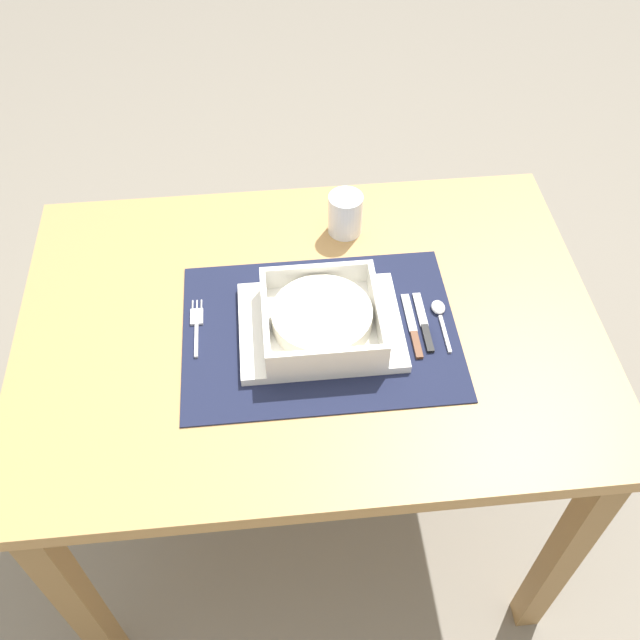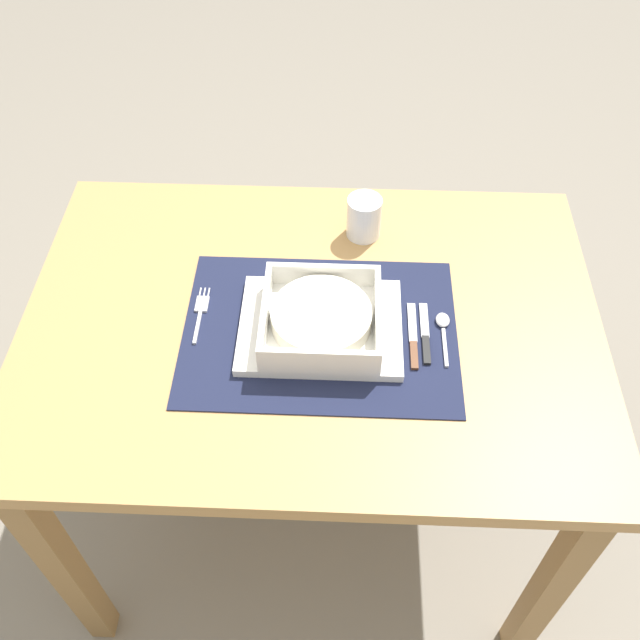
{
  "view_description": "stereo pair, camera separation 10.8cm",
  "coord_description": "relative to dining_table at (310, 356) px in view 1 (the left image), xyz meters",
  "views": [
    {
      "loc": [
        -0.06,
        -0.8,
        1.67
      ],
      "look_at": [
        0.02,
        -0.03,
        0.75
      ],
      "focal_mm": 40.03,
      "sensor_mm": 36.0,
      "label": 1
    },
    {
      "loc": [
        0.05,
        -0.8,
        1.67
      ],
      "look_at": [
        0.02,
        -0.03,
        0.75
      ],
      "focal_mm": 40.03,
      "sensor_mm": 36.0,
      "label": 2
    }
  ],
  "objects": [
    {
      "name": "ground_plane",
      "position": [
        0.0,
        0.0,
        -0.62
      ],
      "size": [
        6.0,
        6.0,
        0.0
      ],
      "primitive_type": "plane",
      "color": "gray"
    },
    {
      "name": "dining_table",
      "position": [
        0.0,
        0.0,
        0.0
      ],
      "size": [
        1.01,
        0.72,
        0.72
      ],
      "color": "#B2844C",
      "rests_on": "ground"
    },
    {
      "name": "placemat",
      "position": [
        0.02,
        -0.03,
        0.1
      ],
      "size": [
        0.47,
        0.34,
        0.0
      ],
      "primitive_type": "cube",
      "color": "#191E38",
      "rests_on": "dining_table"
    },
    {
      "name": "serving_plate",
      "position": [
        0.02,
        -0.03,
        0.11
      ],
      "size": [
        0.28,
        0.21,
        0.02
      ],
      "primitive_type": "cube",
      "color": "white",
      "rests_on": "placemat"
    },
    {
      "name": "porridge_bowl",
      "position": [
        0.02,
        -0.03,
        0.14
      ],
      "size": [
        0.2,
        0.2,
        0.05
      ],
      "color": "white",
      "rests_on": "serving_plate"
    },
    {
      "name": "fork",
      "position": [
        -0.19,
        0.01,
        0.11
      ],
      "size": [
        0.02,
        0.13,
        0.0
      ],
      "rotation": [
        0.0,
        0.0,
        0.04
      ],
      "color": "silver",
      "rests_on": "placemat"
    },
    {
      "name": "spoon",
      "position": [
        0.23,
        -0.01,
        0.11
      ],
      "size": [
        0.02,
        0.11,
        0.01
      ],
      "rotation": [
        0.0,
        0.0,
        -0.06
      ],
      "color": "silver",
      "rests_on": "placemat"
    },
    {
      "name": "butter_knife",
      "position": [
        0.2,
        -0.04,
        0.11
      ],
      "size": [
        0.01,
        0.14,
        0.01
      ],
      "rotation": [
        0.0,
        0.0,
        -0.01
      ],
      "color": "black",
      "rests_on": "placemat"
    },
    {
      "name": "bread_knife",
      "position": [
        0.17,
        -0.04,
        0.11
      ],
      "size": [
        0.01,
        0.14,
        0.01
      ],
      "rotation": [
        0.0,
        0.0,
        0.05
      ],
      "color": "#59331E",
      "rests_on": "placemat"
    },
    {
      "name": "drinking_glass",
      "position": [
        0.09,
        0.22,
        0.14
      ],
      "size": [
        0.07,
        0.07,
        0.08
      ],
      "color": "white",
      "rests_on": "dining_table"
    }
  ]
}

